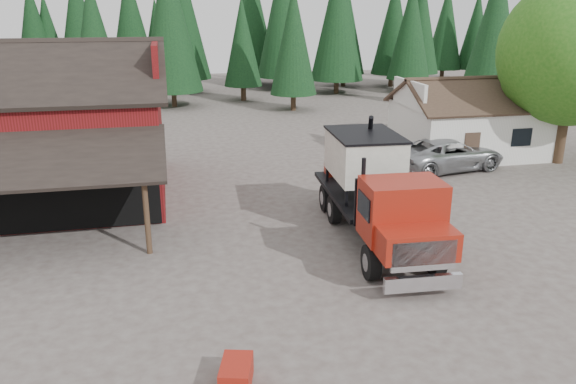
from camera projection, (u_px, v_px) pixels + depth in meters
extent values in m
plane|color=#4F443E|center=(314.00, 264.00, 19.45)|extent=(120.00, 120.00, 0.00)
cube|color=maroon|center=(28.00, 144.00, 25.75)|extent=(12.00, 10.00, 5.00)
cube|color=black|center=(2.00, 72.00, 22.34)|extent=(12.80, 5.53, 2.35)
cube|color=black|center=(29.00, 61.00, 26.98)|extent=(12.80, 5.53, 2.35)
cube|color=maroon|center=(156.00, 63.00, 25.86)|extent=(0.25, 7.00, 2.00)
cylinder|color=#382619|center=(147.00, 217.00, 19.84)|extent=(0.20, 0.20, 2.80)
cube|color=black|center=(1.00, 187.00, 21.22)|extent=(11.70, 0.08, 3.90)
cube|color=silver|center=(469.00, 129.00, 33.65)|extent=(8.00, 6.00, 3.00)
cube|color=#38281E|center=(487.00, 95.00, 31.56)|extent=(8.60, 3.42, 1.80)
cube|color=#38281E|center=(460.00, 88.00, 34.34)|extent=(8.60, 3.42, 1.80)
cube|color=silver|center=(409.00, 94.00, 32.15)|extent=(0.20, 4.20, 1.50)
cube|color=silver|center=(533.00, 90.00, 33.75)|extent=(0.20, 4.20, 1.50)
cube|color=#38281E|center=(471.00, 151.00, 30.71)|extent=(0.90, 0.06, 2.00)
cube|color=black|center=(522.00, 137.00, 31.12)|extent=(1.20, 0.06, 1.00)
cylinder|color=#382619|center=(561.00, 135.00, 31.64)|extent=(0.60, 0.60, 3.20)
sphere|color=#205F15|center=(574.00, 51.00, 30.20)|extent=(8.00, 8.00, 8.00)
sphere|color=#205F15|center=(542.00, 73.00, 31.08)|extent=(4.40, 4.40, 4.40)
cylinder|color=#382619|center=(293.00, 101.00, 48.26)|extent=(0.44, 0.44, 1.60)
cone|color=black|center=(294.00, 40.00, 46.66)|extent=(3.96, 3.96, 9.00)
cylinder|color=#382619|center=(487.00, 102.00, 47.74)|extent=(0.44, 0.44, 1.60)
cone|color=black|center=(495.00, 27.00, 45.84)|extent=(4.84, 4.84, 11.00)
cylinder|color=#382619|center=(174.00, 98.00, 49.97)|extent=(0.44, 0.44, 1.60)
cone|color=black|center=(169.00, 20.00, 47.91)|extent=(5.28, 5.28, 12.00)
cylinder|color=black|center=(371.00, 262.00, 18.20)|extent=(0.43, 1.18, 1.17)
cylinder|color=black|center=(436.00, 258.00, 18.54)|extent=(0.43, 1.18, 1.17)
cylinder|color=black|center=(334.00, 209.00, 22.97)|extent=(0.43, 1.18, 1.17)
cylinder|color=black|center=(386.00, 207.00, 23.31)|extent=(0.43, 1.18, 1.17)
cylinder|color=black|center=(326.00, 198.00, 24.36)|extent=(0.43, 1.18, 1.17)
cylinder|color=black|center=(375.00, 195.00, 24.70)|extent=(0.43, 1.18, 1.17)
cube|color=black|center=(373.00, 212.00, 21.42)|extent=(1.65, 9.16, 0.42)
cube|color=silver|center=(423.00, 283.00, 16.83)|extent=(2.44, 0.32, 0.48)
cube|color=silver|center=(424.00, 256.00, 16.67)|extent=(2.02, 0.21, 0.95)
cube|color=maroon|center=(416.00, 242.00, 17.21)|extent=(2.45, 1.50, 0.90)
cube|color=maroon|center=(402.00, 210.00, 18.32)|extent=(2.63, 1.93, 1.96)
cube|color=black|center=(412.00, 209.00, 17.43)|extent=(2.23, 0.20, 0.95)
cylinder|color=black|center=(363.00, 185.00, 18.87)|extent=(0.16, 0.16, 1.91)
cube|color=black|center=(391.00, 201.00, 19.33)|extent=(2.60, 0.27, 1.69)
cube|color=black|center=(363.00, 193.00, 22.72)|extent=(3.02, 6.28, 0.17)
cube|color=silver|center=(364.00, 156.00, 22.23)|extent=(2.62, 3.62, 1.69)
cone|color=silver|center=(363.00, 181.00, 22.56)|extent=(2.45, 2.45, 0.74)
cube|color=black|center=(365.00, 134.00, 21.96)|extent=(2.73, 3.73, 0.08)
cylinder|color=black|center=(369.00, 149.00, 23.75)|extent=(0.91, 2.29, 3.23)
cube|color=maroon|center=(333.00, 170.00, 24.91)|extent=(0.68, 0.88, 0.48)
cylinder|color=silver|center=(426.00, 235.00, 19.55)|extent=(0.65, 1.09, 0.59)
imported|color=#A3A6AB|center=(448.00, 154.00, 30.49)|extent=(6.72, 4.01, 1.75)
cube|color=maroon|center=(236.00, 374.00, 13.09)|extent=(0.96, 1.24, 0.60)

